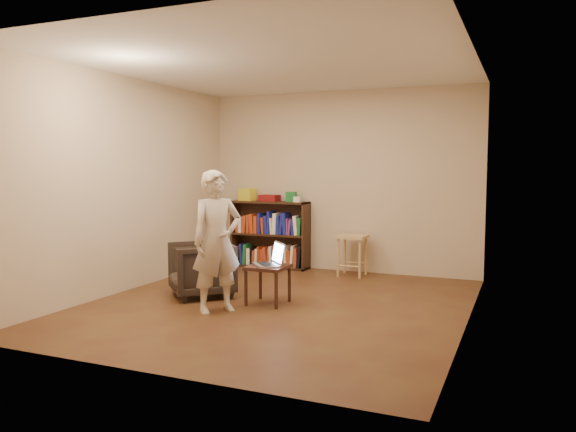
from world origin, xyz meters
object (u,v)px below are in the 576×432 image
at_px(stool, 352,243).
at_px(person, 217,242).
at_px(bookshelf, 270,238).
at_px(armchair, 201,269).
at_px(side_table, 268,272).
at_px(laptop, 271,260).

height_order(stool, person, person).
distance_m(bookshelf, armchair, 2.06).
distance_m(side_table, laptop, 0.14).
bearing_deg(bookshelf, side_table, -65.80).
bearing_deg(armchair, laptop, 45.46).
height_order(stool, laptop, laptop).
xyz_separation_m(laptop, person, (-0.37, -0.54, 0.25)).
bearing_deg(bookshelf, armchair, -88.32).
bearing_deg(stool, person, -106.66).
relative_size(stool, person, 0.38).
relative_size(laptop, person, 0.30).
xyz_separation_m(armchair, laptop, (0.91, -0.01, 0.17)).
height_order(bookshelf, laptop, bookshelf).
xyz_separation_m(bookshelf, laptop, (0.97, -2.07, 0.05)).
distance_m(stool, laptop, 1.94).
bearing_deg(laptop, person, -76.65).
xyz_separation_m(armchair, side_table, (0.88, -0.03, 0.04)).
distance_m(armchair, laptop, 0.92).
relative_size(stool, side_table, 1.33).
bearing_deg(side_table, armchair, 178.02).
height_order(armchair, laptop, laptop).
bearing_deg(stool, side_table, -101.57).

